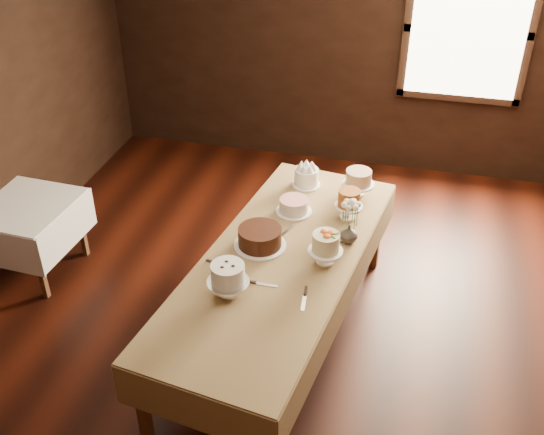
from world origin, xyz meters
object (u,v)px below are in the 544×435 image
Objects in this scene: cake_lattice at (294,207)px; cake_server_e at (226,267)px; cake_caramel at (348,206)px; flower_vase at (349,234)px; cake_server_c at (287,231)px; cake_flowers at (325,250)px; display_table at (280,264)px; side_table at (23,212)px; cake_server_d at (339,242)px; cake_swirl at (228,281)px; cake_server_a at (267,285)px; cake_chocolate at (260,238)px; cake_speckled at (358,184)px; cake_meringue at (306,178)px; cake_server_b at (304,303)px.

cake_lattice reaches higher than cake_server_e.
cake_caramel reaches higher than flower_vase.
flower_vase is at bearing -72.03° from cake_server_c.
cake_flowers reaches higher than flower_vase.
display_table is at bearing -121.73° from cake_caramel.
cake_flowers is 1.11× the size of cake_server_c.
cake_flowers is 1.94× the size of flower_vase.
cake_lattice is at bearing 23.30° from cake_server_c.
side_table is 3.54× the size of cake_server_d.
cake_server_e reaches higher than side_table.
cake_lattice is 0.27m from cake_server_c.
cake_swirl is 0.97m from cake_server_d.
cake_server_a is at bearing -88.57° from cake_lattice.
cake_chocolate is (-0.14, -0.50, 0.02)m from cake_lattice.
cake_lattice is at bearing 148.13° from flower_vase.
cake_server_c is (0.01, -0.27, -0.05)m from cake_lattice.
cake_swirl is (2.09, -0.85, 0.32)m from side_table.
cake_speckled is 0.79m from cake_server_c.
cake_chocolate reaches higher than display_table.
flower_vase is at bearing 49.16° from cake_server_e.
cake_swirl is at bearing -100.22° from cake_lattice.
cake_chocolate is at bearing -161.11° from flower_vase.
cake_server_c is 0.40m from cake_server_d.
flower_vase reaches higher than cake_server_a.
cake_flowers is at bearing -112.09° from cake_server_c.
cake_server_a is (0.22, 0.16, -0.11)m from cake_swirl.
cake_server_c is at bearing -90.00° from cake_meringue.
side_table is 2.72m from cake_server_b.
cake_lattice is (-0.01, -0.43, -0.02)m from cake_meringue.
cake_server_c reaches higher than display_table.
flower_vase is (0.47, -0.29, 0.02)m from cake_lattice.
cake_server_d is (0.41, -0.32, -0.05)m from cake_lattice.
cake_chocolate is at bearing 78.13° from cake_server_e.
display_table is 0.51m from cake_server_b.
cake_swirl is (-0.06, -0.58, 0.04)m from cake_chocolate.
cake_meringue is 0.86m from cake_server_d.
side_table is 3.12× the size of cake_meringue.
cake_server_a is (0.02, -0.92, -0.05)m from cake_lattice.
cake_caramel reaches higher than cake_server_e.
cake_flowers is (0.35, -0.59, 0.06)m from cake_lattice.
cake_server_d is at bearing 37.15° from display_table.
cake_server_c is at bearing 75.81° from cake_swirl.
cake_server_a is at bearing -107.98° from cake_speckled.
cake_meringue reaches higher than cake_chocolate.
display_table is 0.55m from cake_swirl.
flower_vase is (0.18, 0.75, 0.06)m from cake_server_b.
cake_flowers is (-0.07, -0.60, -0.00)m from cake_caramel.
cake_meringue is at bearing 88.62° from cake_lattice.
cake_caramel reaches higher than cake_server_d.
display_table is 11.43× the size of cake_server_a.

